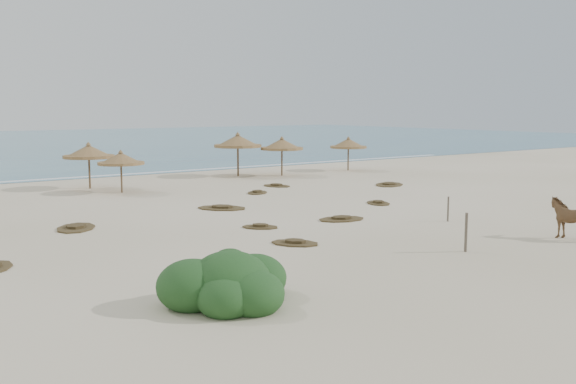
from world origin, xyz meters
The scene contains 20 objects.
ground centered at (0.00, 0.00, 0.00)m, with size 160.00×160.00×0.00m, color beige.
foam_line centered at (0.00, 26.00, 0.00)m, with size 70.00×0.60×0.01m, color silver.
palapa_2 centered at (-3.41, 19.35, 2.24)m, with size 3.37×3.37×2.89m.
palapa_3 centered at (-2.54, 16.34, 1.97)m, with size 3.36×3.36×2.54m.
palapa_4 centered at (7.78, 20.24, 2.50)m, with size 4.40×4.40×3.22m.
palapa_5 centered at (10.60, 18.69, 2.25)m, with size 3.36×3.36×2.90m.
palapa_6 centered at (17.07, 18.77, 2.10)m, with size 3.67×3.67×2.71m.
horse centered at (6.53, -6.49, 0.78)m, with size 0.84×1.85×1.56m, color olive.
fence_post_near centered at (1.39, -5.54, 0.68)m, with size 0.10×0.10×1.37m, color brown.
fence_post_far centered at (5.56, -1.19, 0.55)m, with size 0.08×0.08×1.10m, color brown.
bush centered at (-8.31, -5.93, 0.52)m, with size 3.56×3.13×1.59m.
scrub_1 centered at (-8.28, 6.62, 0.05)m, with size 2.43×2.77×0.16m.
scrub_2 centered at (-1.97, 2.35, 0.05)m, with size 1.77×1.79×0.16m.
scrub_3 centered at (-0.75, 7.69, 0.05)m, with size 2.83×2.91×0.16m.
scrub_4 centered at (6.68, 4.38, 0.05)m, with size 1.69×2.00×0.16m.
scrub_5 centered at (12.85, 9.86, 0.05)m, with size 3.14×2.91×0.16m.
scrub_7 centered at (3.81, 11.53, 0.05)m, with size 2.00×2.01×0.16m.
scrub_9 centered at (2.01, 1.82, 0.05)m, with size 2.39×1.80×0.16m.
scrub_10 centered at (6.58, 13.56, 0.05)m, with size 1.77×2.21×0.16m.
scrub_11 centered at (-2.68, -1.07, 0.05)m, with size 1.99×2.15×0.16m.
Camera 1 is at (-16.31, -19.67, 4.98)m, focal length 40.00 mm.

